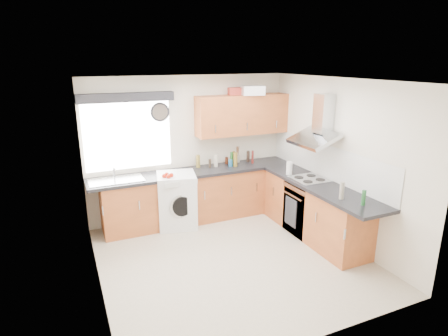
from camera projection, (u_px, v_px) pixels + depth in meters
name	position (u px, v px, depth m)	size (l,w,h in m)	color
ground_plane	(232.00, 258.00, 5.38)	(3.60, 3.60, 0.00)	beige
ceiling	(233.00, 80.00, 4.67)	(3.60, 3.60, 0.02)	white
wall_back	(189.00, 148.00, 6.60)	(3.60, 0.02, 2.50)	silver
wall_front	(315.00, 229.00, 3.44)	(3.60, 0.02, 2.50)	silver
wall_left	(92.00, 195.00, 4.33)	(0.02, 3.60, 2.50)	silver
wall_right	(339.00, 161.00, 5.72)	(0.02, 3.60, 2.50)	silver
window	(128.00, 136.00, 6.10)	(1.40, 0.02, 1.10)	white
window_blind	(126.00, 97.00, 5.85)	(1.50, 0.18, 0.14)	black
splashback	(325.00, 161.00, 6.00)	(0.01, 3.00, 0.54)	white
base_cab_back	(191.00, 197.00, 6.54)	(3.00, 0.58, 0.86)	#9D4E26
base_cab_corner	(270.00, 185.00, 7.15)	(0.60, 0.60, 0.86)	#9D4E26
base_cab_right	(314.00, 211.00, 5.97)	(0.58, 2.10, 0.86)	#9D4E26
worktop_back	(196.00, 172.00, 6.44)	(3.60, 0.62, 0.05)	black
worktop_right	(321.00, 187.00, 5.71)	(0.62, 2.42, 0.05)	black
sink	(116.00, 178.00, 5.91)	(0.84, 0.46, 0.10)	#B4B8BD
oven	(308.00, 208.00, 6.10)	(0.56, 0.58, 0.85)	black
hob_plate	(310.00, 179.00, 5.96)	(0.52, 0.52, 0.01)	#B4B8BD
extractor_hood	(318.00, 126.00, 5.76)	(0.52, 0.78, 0.66)	#B4B8BD
upper_cabinets	(242.00, 115.00, 6.66)	(1.70, 0.35, 0.70)	#9D4E26
washing_machine	(177.00, 200.00, 6.33)	(0.63, 0.61, 0.92)	white
wall_clock	(160.00, 112.00, 6.21)	(0.32, 0.32, 0.04)	black
casserole	(253.00, 90.00, 6.51)	(0.38, 0.27, 0.16)	white
storage_box	(236.00, 91.00, 6.60)	(0.27, 0.22, 0.12)	#C94032
utensil_pot	(238.00, 159.00, 6.94)	(0.09, 0.09, 0.12)	gray
kitchen_roll	(289.00, 168.00, 6.19)	(0.10, 0.10, 0.21)	white
tomato_cluster	(168.00, 176.00, 6.04)	(0.16, 0.16, 0.07)	#BA1D0A
jar_0	(234.00, 158.00, 6.73)	(0.04, 0.04, 0.26)	brown
jar_1	(198.00, 161.00, 6.60)	(0.07, 0.07, 0.22)	olive
jar_2	(234.00, 161.00, 6.83)	(0.06, 0.06, 0.12)	#A59D8D
jar_3	(216.00, 161.00, 6.65)	(0.08, 0.08, 0.22)	beige
jar_4	(231.00, 159.00, 6.69)	(0.05, 0.05, 0.25)	#1E551F
jar_5	(248.00, 156.00, 6.96)	(0.06, 0.06, 0.21)	#2F211A
jar_6	(235.00, 160.00, 6.65)	(0.07, 0.07, 0.25)	olive
jar_7	(231.00, 163.00, 6.68)	(0.07, 0.07, 0.12)	#1D5D8D
jar_8	(253.00, 157.00, 6.85)	(0.04, 0.04, 0.24)	#5F1814
jar_9	(227.00, 161.00, 6.83)	(0.06, 0.06, 0.12)	#502010
jar_10	(210.00, 163.00, 6.58)	(0.04, 0.04, 0.16)	#35281D
bottle_0	(342.00, 191.00, 5.10)	(0.06, 0.06, 0.25)	gray
bottle_1	(364.00, 198.00, 4.89)	(0.05, 0.05, 0.21)	#205929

